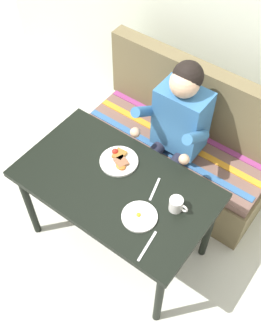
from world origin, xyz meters
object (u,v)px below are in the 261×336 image
object	(u,v)px
person	(175,127)
plate_eggs	(139,216)
fork	(155,189)
knife	(147,246)
couch	(179,149)
table	(116,191)
coffee_mug	(176,204)
plate_breakfast	(119,160)

from	to	relation	value
person	plate_eggs	size ratio (longest dim) A/B	5.93
fork	knife	distance (m)	0.38
couch	fork	size ratio (longest dim) A/B	8.47
table	fork	bearing A→B (deg)	25.32
fork	coffee_mug	bearing A→B (deg)	-28.11
table	knife	world-z (taller)	knife
table	plate_eggs	bearing A→B (deg)	-22.71
couch	fork	world-z (taller)	couch
plate_eggs	fork	xyz separation A→B (m)	(-0.04, 0.21, -0.01)
person	coffee_mug	xyz separation A→B (m)	(0.35, -0.53, 0.04)
couch	plate_eggs	xyz separation A→B (m)	(0.26, -0.87, 0.41)
table	knife	distance (m)	0.46
plate_breakfast	plate_eggs	size ratio (longest dim) A/B	1.17
table	couch	world-z (taller)	couch
coffee_mug	knife	bearing A→B (deg)	-88.62
plate_breakfast	coffee_mug	size ratio (longest dim) A/B	2.03
coffee_mug	fork	world-z (taller)	coffee_mug
table	fork	size ratio (longest dim) A/B	7.06
person	plate_breakfast	world-z (taller)	person
plate_eggs	knife	bearing A→B (deg)	-40.87
couch	person	distance (m)	0.45
table	couch	xyz separation A→B (m)	(0.00, 0.76, -0.32)
table	coffee_mug	distance (m)	0.41
plate_eggs	plate_breakfast	bearing A→B (deg)	143.74
person	plate_eggs	distance (m)	0.73
plate_breakfast	knife	bearing A→B (deg)	-37.67
plate_breakfast	knife	world-z (taller)	plate_breakfast
plate_eggs	couch	bearing A→B (deg)	106.33
fork	plate_breakfast	bearing A→B (deg)	157.23
table	coffee_mug	xyz separation A→B (m)	(0.39, 0.06, 0.13)
couch	coffee_mug	distance (m)	0.92
coffee_mug	knife	world-z (taller)	coffee_mug
table	fork	distance (m)	0.25
person	plate_breakfast	distance (m)	0.47
plate_eggs	fork	distance (m)	0.21
couch	knife	distance (m)	1.14
couch	knife	size ratio (longest dim) A/B	7.20
coffee_mug	knife	distance (m)	0.29
table	fork	world-z (taller)	fork
couch	coffee_mug	bearing A→B (deg)	-61.07
couch	coffee_mug	xyz separation A→B (m)	(0.39, -0.70, 0.45)
couch	person	size ratio (longest dim) A/B	1.19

